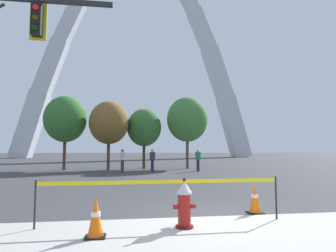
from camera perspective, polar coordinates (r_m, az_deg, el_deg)
name	(u,v)px	position (r m, az deg, el deg)	size (l,w,h in m)	color
ground_plane	(208,220)	(6.82, 7.90, -17.91)	(240.00, 240.00, 0.00)	#3D3D3F
fire_hydrant	(184,204)	(6.04, 3.22, -15.15)	(0.46, 0.48, 0.99)	#5E0F0D
caution_tape_barrier	(163,192)	(6.28, -0.91, -12.97)	(5.17, 0.13, 0.96)	#232326
traffic_cone_by_hydrant	(255,198)	(7.68, 16.76, -13.52)	(0.36, 0.36, 0.73)	black
traffic_cone_mid_sidewalk	(96,217)	(5.58, -14.07, -17.07)	(0.36, 0.36, 0.73)	black
monument_arch	(137,62)	(58.29, -6.05, 12.47)	(45.20, 3.23, 43.13)	silver
tree_far_left	(65,119)	(23.77, -19.57, 1.27)	(3.26, 3.26, 5.70)	#473323
tree_left_mid	(109,123)	(22.75, -11.58, 0.63)	(3.02, 3.02, 5.28)	brown
tree_center_left	(144,128)	(23.73, -4.73, -0.32)	(2.79, 2.79, 4.89)	#473323
tree_center_right	(187,119)	(23.95, 3.81, 1.29)	(3.37, 3.37, 5.89)	brown
pedestrian_walking_left	(122,160)	(19.91, -8.98, -6.73)	(0.30, 0.39, 1.59)	#38383D
pedestrian_standing_center	(152,160)	(20.74, -3.10, -6.69)	(0.38, 0.27, 1.59)	#232847
pedestrian_walking_right	(198,160)	(20.80, 5.93, -6.67)	(0.39, 0.36, 1.59)	#232847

